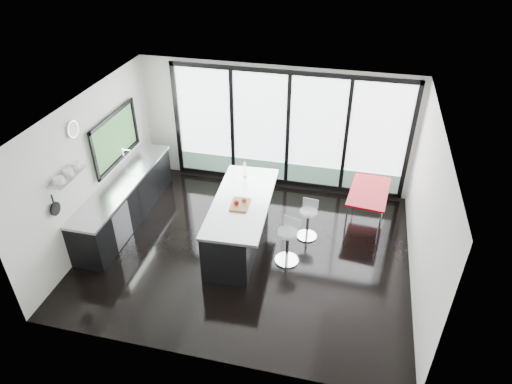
% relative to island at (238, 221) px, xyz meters
% --- Properties ---
extents(floor, '(6.00, 5.00, 0.00)m').
position_rel_island_xyz_m(floor, '(0.22, -0.20, -0.51)').
color(floor, black).
rests_on(floor, ground).
extents(ceiling, '(6.00, 5.00, 0.00)m').
position_rel_island_xyz_m(ceiling, '(0.22, -0.20, 2.29)').
color(ceiling, white).
rests_on(ceiling, wall_back).
extents(wall_back, '(6.00, 0.09, 2.80)m').
position_rel_island_xyz_m(wall_back, '(0.50, 2.26, 0.76)').
color(wall_back, silver).
rests_on(wall_back, ground).
extents(wall_front, '(6.00, 0.00, 2.80)m').
position_rel_island_xyz_m(wall_front, '(0.22, -2.70, 0.89)').
color(wall_front, silver).
rests_on(wall_front, ground).
extents(wall_left, '(0.26, 5.00, 2.80)m').
position_rel_island_xyz_m(wall_left, '(-2.75, 0.07, 1.06)').
color(wall_left, silver).
rests_on(wall_left, ground).
extents(wall_right, '(0.00, 5.00, 2.80)m').
position_rel_island_xyz_m(wall_right, '(3.22, -0.20, 0.89)').
color(wall_right, silver).
rests_on(wall_right, ground).
extents(counter_cabinets, '(0.69, 3.24, 1.36)m').
position_rel_island_xyz_m(counter_cabinets, '(-2.45, 0.20, -0.04)').
color(counter_cabinets, black).
rests_on(counter_cabinets, floor).
extents(island, '(1.16, 2.49, 1.30)m').
position_rel_island_xyz_m(island, '(0.00, 0.00, 0.00)').
color(island, black).
rests_on(island, floor).
extents(bar_stool_near, '(0.55, 0.55, 0.70)m').
position_rel_island_xyz_m(bar_stool_near, '(1.01, -0.33, -0.16)').
color(bar_stool_near, silver).
rests_on(bar_stool_near, floor).
extents(bar_stool_far, '(0.44, 0.44, 0.63)m').
position_rel_island_xyz_m(bar_stool_far, '(1.27, 0.47, -0.19)').
color(bar_stool_far, silver).
rests_on(bar_stool_far, floor).
extents(red_table, '(0.88, 1.37, 0.70)m').
position_rel_island_xyz_m(red_table, '(2.37, 1.34, -0.16)').
color(red_table, '#920007').
rests_on(red_table, floor).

